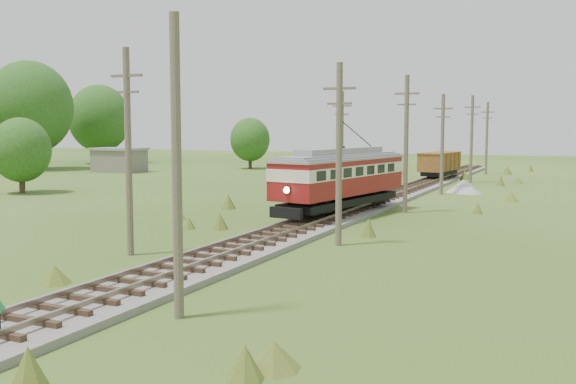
% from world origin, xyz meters
% --- Properties ---
extents(railbed_main, '(3.60, 96.00, 0.57)m').
position_xyz_m(railbed_main, '(0.00, 34.00, 0.19)').
color(railbed_main, '#605B54').
rests_on(railbed_main, ground).
extents(streetcar, '(4.81, 12.57, 5.68)m').
position_xyz_m(streetcar, '(-0.00, 27.49, 2.64)').
color(streetcar, black).
rests_on(streetcar, ground).
extents(gondola, '(3.29, 7.67, 2.47)m').
position_xyz_m(gondola, '(0.00, 58.15, 1.90)').
color(gondola, black).
rests_on(gondola, ground).
extents(gravel_pile, '(3.14, 3.34, 1.14)m').
position_xyz_m(gravel_pile, '(4.58, 46.15, 0.53)').
color(gravel_pile, gray).
rests_on(gravel_pile, ground).
extents(utility_pole_r_1, '(0.30, 0.30, 8.80)m').
position_xyz_m(utility_pole_r_1, '(3.10, 5.00, 4.40)').
color(utility_pole_r_1, brown).
rests_on(utility_pole_r_1, ground).
extents(utility_pole_r_2, '(1.60, 0.30, 8.60)m').
position_xyz_m(utility_pole_r_2, '(3.30, 18.00, 4.42)').
color(utility_pole_r_2, brown).
rests_on(utility_pole_r_2, ground).
extents(utility_pole_r_3, '(1.60, 0.30, 9.00)m').
position_xyz_m(utility_pole_r_3, '(3.20, 31.00, 4.63)').
color(utility_pole_r_3, brown).
rests_on(utility_pole_r_3, ground).
extents(utility_pole_r_4, '(1.60, 0.30, 8.40)m').
position_xyz_m(utility_pole_r_4, '(3.00, 44.00, 4.32)').
color(utility_pole_r_4, brown).
rests_on(utility_pole_r_4, ground).
extents(utility_pole_r_5, '(1.60, 0.30, 8.90)m').
position_xyz_m(utility_pole_r_5, '(3.40, 57.00, 4.58)').
color(utility_pole_r_5, brown).
rests_on(utility_pole_r_5, ground).
extents(utility_pole_r_6, '(1.60, 0.30, 8.70)m').
position_xyz_m(utility_pole_r_6, '(3.20, 70.00, 4.47)').
color(utility_pole_r_6, brown).
rests_on(utility_pole_r_6, ground).
extents(utility_pole_l_a, '(1.60, 0.30, 9.00)m').
position_xyz_m(utility_pole_l_a, '(-4.20, 12.00, 4.63)').
color(utility_pole_l_a, brown).
rests_on(utility_pole_l_a, ground).
extents(utility_pole_l_b, '(1.60, 0.30, 8.60)m').
position_xyz_m(utility_pole_l_b, '(-4.50, 40.00, 4.42)').
color(utility_pole_l_b, brown).
rests_on(utility_pole_l_b, ground).
extents(tree_left_4, '(11.34, 11.34, 14.61)m').
position_xyz_m(tree_left_4, '(-54.00, 54.00, 8.37)').
color(tree_left_4, '#38281C').
rests_on(tree_left_4, ground).
extents(tree_left_5, '(9.66, 9.66, 12.44)m').
position_xyz_m(tree_left_5, '(-56.00, 70.00, 7.12)').
color(tree_left_5, '#38281C').
rests_on(tree_left_5, ground).
extents(tree_mid_a, '(5.46, 5.46, 7.03)m').
position_xyz_m(tree_mid_a, '(-28.00, 68.00, 4.02)').
color(tree_mid_a, '#38281C').
rests_on(tree_mid_a, ground).
extents(tree_mid_c, '(5.04, 5.04, 6.49)m').
position_xyz_m(tree_mid_c, '(-30.00, 30.00, 3.71)').
color(tree_mid_c, '#38281C').
rests_on(tree_mid_c, ground).
extents(shed, '(6.40, 4.40, 3.10)m').
position_xyz_m(shed, '(-40.00, 55.00, 1.57)').
color(shed, slate).
rests_on(shed, ground).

